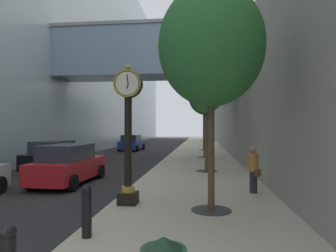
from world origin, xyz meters
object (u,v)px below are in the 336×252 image
at_px(street_tree_mid_far, 205,96).
at_px(car_black_trailing, 54,156).
at_px(car_red_near, 69,165).
at_px(pedestrian_walking, 254,169).
at_px(bollard_second, 87,210).
at_px(street_clock, 128,128).
at_px(street_tree_far, 204,101).
at_px(street_tree_near, 211,46).
at_px(street_tree_mid_near, 206,92).
at_px(car_blue_far, 132,143).

xyz_separation_m(street_tree_mid_far, car_black_trailing, (-8.53, -7.25, -4.03)).
bearing_deg(car_red_near, pedestrian_walking, -12.35).
bearing_deg(bollard_second, car_black_trailing, 119.97).
relative_size(bollard_second, street_tree_mid_far, 0.18).
bearing_deg(bollard_second, street_clock, 86.20).
relative_size(street_clock, car_red_near, 0.94).
distance_m(bollard_second, car_red_near, 7.21).
bearing_deg(street_tree_far, pedestrian_walking, -85.67).
bearing_deg(street_tree_near, bollard_second, -138.43).
height_order(street_clock, street_tree_mid_near, street_tree_mid_near).
bearing_deg(street_tree_mid_near, street_tree_far, 90.00).
relative_size(street_tree_far, car_red_near, 1.40).
bearing_deg(pedestrian_walking, street_tree_far, 94.33).
height_order(street_tree_mid_near, street_tree_far, street_tree_far).
relative_size(street_tree_near, street_tree_mid_far, 1.00).
distance_m(street_tree_mid_near, car_red_near, 7.72).
height_order(street_tree_mid_far, car_red_near, street_tree_mid_far).
bearing_deg(pedestrian_walking, street_tree_mid_far, 96.89).
relative_size(bollard_second, street_tree_far, 0.18).
xyz_separation_m(car_red_near, car_blue_far, (-1.73, 19.24, -0.01)).
relative_size(bollard_second, car_black_trailing, 0.24).
height_order(street_tree_near, street_tree_far, street_tree_far).
bearing_deg(car_red_near, street_tree_near, -34.52).
bearing_deg(car_blue_far, street_tree_mid_near, -64.04).
relative_size(street_clock, street_tree_near, 0.67).
distance_m(bollard_second, street_tree_far, 25.63).
distance_m(street_clock, car_red_near, 5.28).
height_order(street_tree_far, car_blue_far, street_tree_far).
relative_size(street_tree_mid_far, car_black_trailing, 1.38).
height_order(street_tree_mid_near, car_black_trailing, street_tree_mid_near).
bearing_deg(street_tree_mid_far, street_tree_mid_near, -90.00).
relative_size(bollard_second, pedestrian_walking, 0.68).
relative_size(street_clock, street_tree_mid_near, 0.78).
bearing_deg(street_tree_mid_near, pedestrian_walking, -73.35).
height_order(street_clock, car_black_trailing, street_clock).
distance_m(street_tree_far, car_red_near, 20.10).
relative_size(street_tree_mid_near, car_black_trailing, 1.19).
bearing_deg(street_clock, street_tree_far, 83.78).
xyz_separation_m(street_clock, pedestrian_walking, (3.97, 1.99, -1.43)).
relative_size(pedestrian_walking, car_blue_far, 0.35).
bearing_deg(street_tree_mid_near, street_tree_near, -90.00).
distance_m(street_tree_mid_far, car_black_trailing, 11.90).
xyz_separation_m(street_tree_near, pedestrian_walking, (1.54, 2.44, -3.65)).
bearing_deg(car_blue_far, car_red_near, -84.87).
bearing_deg(car_blue_far, bollard_second, -78.88).
bearing_deg(bollard_second, street_tree_far, 84.05).
xyz_separation_m(street_tree_mid_near, car_blue_far, (-7.66, 15.73, -3.48)).
xyz_separation_m(street_tree_mid_near, street_tree_mid_far, (0.00, 7.59, 0.56)).
height_order(street_clock, street_tree_far, street_tree_far).
bearing_deg(street_clock, street_tree_mid_far, 80.62).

